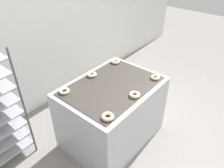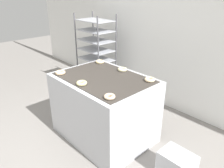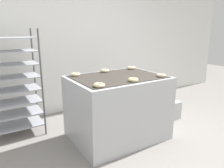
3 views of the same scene
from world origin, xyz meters
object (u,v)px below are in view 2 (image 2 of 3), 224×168
Objects in this scene: baking_rack_cart at (96,54)px; donut_near_right at (110,97)px; donut_far_left at (100,62)px; donut_far_right at (150,80)px; fryer_machine at (104,108)px; donut_near_center at (82,83)px; donut_near_left at (60,72)px; glaze_bin at (177,165)px; donut_far_center at (122,69)px.

donut_near_right is at bearing -34.97° from baking_rack_cart.
donut_far_left is at bearing -34.81° from baking_rack_cart.
donut_far_left is 0.98× the size of donut_far_right.
fryer_machine is 1.50m from baking_rack_cart.
baking_rack_cart is at bearing 163.20° from donut_far_right.
baking_rack_cart is 1.69m from donut_near_center.
fryer_machine is 0.75m from donut_near_right.
donut_near_left is 0.48m from donut_near_center.
baking_rack_cart reaches higher than donut_near_left.
fryer_machine is at bearing -175.28° from glaze_bin.
fryer_machine is 1.16m from glaze_bin.
donut_far_right is (0.96, -0.00, 0.00)m from donut_far_left.
fryer_machine is at bearing -89.65° from donut_far_center.
donut_far_right is at bearing -16.80° from baking_rack_cart.
donut_far_left is 0.98× the size of donut_far_center.
donut_near_left is at bearing -144.44° from fryer_machine.
glaze_bin is 1.08m from donut_near_right.
donut_far_left is at bearing -179.11° from donut_far_center.
donut_near_center is (1.20, -1.18, 0.14)m from baking_rack_cart.
donut_far_left is (0.00, 0.68, -0.00)m from donut_near_left.
donut_far_right is at bearing 54.37° from donut_near_center.
donut_near_center is at bearing -55.21° from donut_far_left.
baking_rack_cart is 11.80× the size of donut_far_right.
glaze_bin is 2.86× the size of donut_far_right.
donut_near_right reaches higher than fryer_machine.
baking_rack_cart is at bearing 145.03° from donut_near_right.
baking_rack_cart reaches higher than donut_near_center.
baking_rack_cart reaches higher than fryer_machine.
donut_far_center is at bearing 125.45° from donut_near_right.
donut_far_left is 0.47m from donut_far_center.
donut_near_right is 0.94× the size of donut_far_left.
donut_near_right is at bearing -90.18° from donut_far_right.
donut_far_left is at bearing 179.74° from donut_far_right.
donut_near_center is (-0.00, -0.34, 0.47)m from fryer_machine.
donut_near_center is 0.69m from donut_far_center.
glaze_bin is at bearing -17.99° from baking_rack_cart.
baking_rack_cart is at bearing 145.19° from donut_far_left.
glaze_bin is 1.38m from donut_far_center.
donut_far_right is (-0.63, 0.24, 0.77)m from glaze_bin.
donut_far_center is at bearing 0.89° from donut_far_left.
donut_far_left is at bearing 124.79° from donut_near_center.
glaze_bin is at bearing 33.65° from donut_near_right.
donut_near_center reaches higher than donut_near_right.
donut_near_center is 0.99× the size of donut_far_right.
fryer_machine is at bearing 145.49° from donut_near_right.
donut_far_left is at bearing 144.92° from donut_near_right.
donut_near_right is at bearing -146.35° from glaze_bin.
fryer_machine is 0.75m from donut_far_right.
baking_rack_cart reaches higher than donut_far_left.
donut_far_center is at bearing 167.12° from glaze_bin.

